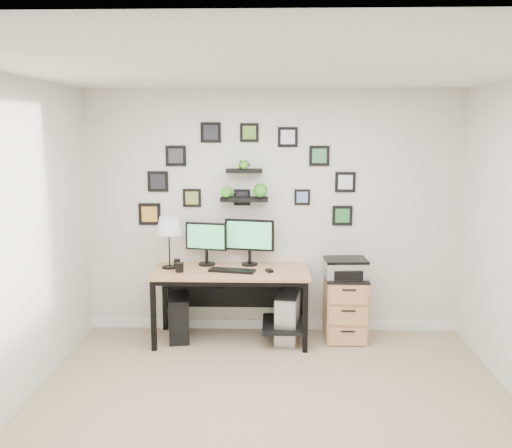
{
  "coord_description": "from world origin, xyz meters",
  "views": [
    {
      "loc": [
        0.0,
        -4.03,
        2.2
      ],
      "look_at": [
        -0.17,
        1.83,
        1.2
      ],
      "focal_mm": 40.0,
      "sensor_mm": 36.0,
      "label": 1
    }
  ],
  "objects_px": {
    "monitor_right": "(250,238)",
    "mug": "(179,267)",
    "pc_tower_black": "(179,317)",
    "pc_tower_grey": "(288,317)",
    "monitor_left": "(206,240)",
    "table_lamp": "(169,227)",
    "printer": "(346,268)",
    "file_cabinet": "(345,307)",
    "desk": "(235,281)"
  },
  "relations": [
    {
      "from": "monitor_left",
      "to": "monitor_right",
      "type": "height_order",
      "value": "monitor_right"
    },
    {
      "from": "monitor_left",
      "to": "desk",
      "type": "bearing_deg",
      "value": -30.38
    },
    {
      "from": "monitor_left",
      "to": "pc_tower_black",
      "type": "bearing_deg",
      "value": -146.17
    },
    {
      "from": "file_cabinet",
      "to": "desk",
      "type": "bearing_deg",
      "value": -177.11
    },
    {
      "from": "monitor_left",
      "to": "printer",
      "type": "xyz_separation_m",
      "value": [
        1.45,
        -0.15,
        -0.25
      ]
    },
    {
      "from": "monitor_left",
      "to": "pc_tower_grey",
      "type": "xyz_separation_m",
      "value": [
        0.86,
        -0.18,
        -0.77
      ]
    },
    {
      "from": "desk",
      "to": "monitor_left",
      "type": "xyz_separation_m",
      "value": [
        -0.31,
        0.18,
        0.39
      ]
    },
    {
      "from": "table_lamp",
      "to": "pc_tower_grey",
      "type": "relative_size",
      "value": 1.04
    },
    {
      "from": "mug",
      "to": "file_cabinet",
      "type": "height_order",
      "value": "mug"
    },
    {
      "from": "monitor_left",
      "to": "mug",
      "type": "bearing_deg",
      "value": -128.6
    },
    {
      "from": "mug",
      "to": "desk",
      "type": "bearing_deg",
      "value": 12.05
    },
    {
      "from": "desk",
      "to": "pc_tower_grey",
      "type": "height_order",
      "value": "desk"
    },
    {
      "from": "monitor_right",
      "to": "mug",
      "type": "xyz_separation_m",
      "value": [
        -0.7,
        -0.31,
        -0.24
      ]
    },
    {
      "from": "pc_tower_black",
      "to": "pc_tower_grey",
      "type": "distance_m",
      "value": 1.14
    },
    {
      "from": "monitor_left",
      "to": "file_cabinet",
      "type": "xyz_separation_m",
      "value": [
        1.46,
        -0.12,
        -0.68
      ]
    },
    {
      "from": "printer",
      "to": "pc_tower_black",
      "type": "bearing_deg",
      "value": -179.01
    },
    {
      "from": "desk",
      "to": "pc_tower_black",
      "type": "xyz_separation_m",
      "value": [
        -0.59,
        -0.0,
        -0.4
      ]
    },
    {
      "from": "pc_tower_black",
      "to": "monitor_right",
      "type": "bearing_deg",
      "value": 5.9
    },
    {
      "from": "table_lamp",
      "to": "printer",
      "type": "relative_size",
      "value": 1.22
    },
    {
      "from": "pc_tower_grey",
      "to": "file_cabinet",
      "type": "distance_m",
      "value": 0.61
    },
    {
      "from": "desk",
      "to": "mug",
      "type": "xyz_separation_m",
      "value": [
        -0.55,
        -0.12,
        0.17
      ]
    },
    {
      "from": "monitor_right",
      "to": "table_lamp",
      "type": "xyz_separation_m",
      "value": [
        -0.83,
        -0.14,
        0.14
      ]
    },
    {
      "from": "monitor_right",
      "to": "pc_tower_grey",
      "type": "xyz_separation_m",
      "value": [
        0.4,
        -0.2,
        -0.8
      ]
    },
    {
      "from": "mug",
      "to": "file_cabinet",
      "type": "distance_m",
      "value": 1.78
    },
    {
      "from": "desk",
      "to": "monitor_right",
      "type": "bearing_deg",
      "value": 53.42
    },
    {
      "from": "desk",
      "to": "monitor_right",
      "type": "relative_size",
      "value": 3.04
    },
    {
      "from": "printer",
      "to": "file_cabinet",
      "type": "bearing_deg",
      "value": 72.08
    },
    {
      "from": "monitor_left",
      "to": "monitor_right",
      "type": "distance_m",
      "value": 0.46
    },
    {
      "from": "file_cabinet",
      "to": "monitor_left",
      "type": "bearing_deg",
      "value": 175.12
    },
    {
      "from": "pc_tower_grey",
      "to": "mug",
      "type": "bearing_deg",
      "value": -173.96
    },
    {
      "from": "table_lamp",
      "to": "pc_tower_grey",
      "type": "height_order",
      "value": "table_lamp"
    },
    {
      "from": "monitor_right",
      "to": "file_cabinet",
      "type": "bearing_deg",
      "value": -7.74
    },
    {
      "from": "pc_tower_black",
      "to": "pc_tower_grey",
      "type": "xyz_separation_m",
      "value": [
        1.14,
        0.0,
        0.02
      ]
    },
    {
      "from": "mug",
      "to": "printer",
      "type": "distance_m",
      "value": 1.7
    },
    {
      "from": "pc_tower_grey",
      "to": "printer",
      "type": "relative_size",
      "value": 1.17
    },
    {
      "from": "monitor_right",
      "to": "pc_tower_black",
      "type": "bearing_deg",
      "value": -164.97
    },
    {
      "from": "desk",
      "to": "monitor_right",
      "type": "height_order",
      "value": "monitor_right"
    },
    {
      "from": "mug",
      "to": "pc_tower_grey",
      "type": "height_order",
      "value": "mug"
    },
    {
      "from": "monitor_right",
      "to": "printer",
      "type": "height_order",
      "value": "monitor_right"
    },
    {
      "from": "monitor_right",
      "to": "pc_tower_grey",
      "type": "distance_m",
      "value": 0.92
    },
    {
      "from": "monitor_right",
      "to": "pc_tower_grey",
      "type": "height_order",
      "value": "monitor_right"
    },
    {
      "from": "desk",
      "to": "file_cabinet",
      "type": "bearing_deg",
      "value": 2.89
    },
    {
      "from": "monitor_left",
      "to": "table_lamp",
      "type": "xyz_separation_m",
      "value": [
        -0.37,
        -0.13,
        0.17
      ]
    },
    {
      "from": "desk",
      "to": "monitor_left",
      "type": "bearing_deg",
      "value": 149.62
    },
    {
      "from": "monitor_left",
      "to": "table_lamp",
      "type": "bearing_deg",
      "value": -160.56
    },
    {
      "from": "desk",
      "to": "pc_tower_grey",
      "type": "distance_m",
      "value": 0.67
    },
    {
      "from": "pc_tower_grey",
      "to": "pc_tower_black",
      "type": "bearing_deg",
      "value": -179.99
    },
    {
      "from": "monitor_left",
      "to": "mug",
      "type": "relative_size",
      "value": 4.76
    },
    {
      "from": "printer",
      "to": "pc_tower_grey",
      "type": "bearing_deg",
      "value": -177.12
    },
    {
      "from": "desk",
      "to": "table_lamp",
      "type": "relative_size",
      "value": 2.95
    }
  ]
}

